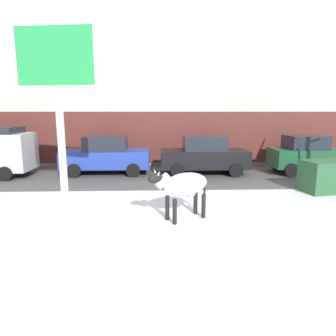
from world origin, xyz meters
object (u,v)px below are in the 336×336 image
(dumpster, at_px, (326,176))
(pedestrian_by_cars, at_px, (133,150))
(car_blue_sedan, at_px, (106,155))
(car_darkgreen_hatchback, at_px, (306,154))
(pedestrian_near_billboard, at_px, (183,149))
(car_black_sedan, at_px, (204,155))
(pedestrian_far_left, at_px, (304,149))
(cow_holstein, at_px, (184,185))
(billboard, at_px, (56,68))

(dumpster, bearing_deg, pedestrian_by_cars, 142.43)
(car_blue_sedan, bearing_deg, car_darkgreen_hatchback, -1.30)
(car_darkgreen_hatchback, xyz_separation_m, pedestrian_near_billboard, (-5.89, 2.52, -0.05))
(dumpster, bearing_deg, car_blue_sedan, 157.44)
(car_black_sedan, bearing_deg, pedestrian_far_left, 21.78)
(pedestrian_by_cars, relative_size, dumpster, 1.02)
(car_blue_sedan, xyz_separation_m, car_darkgreen_hatchback, (9.85, -0.22, 0.02))
(cow_holstein, height_order, pedestrian_by_cars, pedestrian_by_cars)
(billboard, distance_m, pedestrian_far_left, 14.06)
(car_darkgreen_hatchback, height_order, pedestrian_by_cars, car_darkgreen_hatchback)
(billboard, bearing_deg, car_blue_sedan, 84.07)
(car_black_sedan, distance_m, dumpster, 5.42)
(car_darkgreen_hatchback, bearing_deg, pedestrian_near_billboard, 156.85)
(car_blue_sedan, distance_m, pedestrian_far_left, 11.21)
(billboard, relative_size, pedestrian_far_left, 3.21)
(car_darkgreen_hatchback, xyz_separation_m, dumpster, (-0.96, -3.47, -0.33))
(car_blue_sedan, bearing_deg, cow_holstein, -63.28)
(billboard, bearing_deg, dumpster, 8.12)
(billboard, distance_m, pedestrian_by_cars, 8.26)
(car_blue_sedan, xyz_separation_m, pedestrian_far_left, (10.97, 2.29, -0.03))
(car_black_sedan, bearing_deg, cow_holstein, -103.72)
(pedestrian_far_left, bearing_deg, dumpster, -109.17)
(cow_holstein, relative_size, pedestrian_near_billboard, 1.07)
(car_black_sedan, bearing_deg, car_blue_sedan, 177.82)
(billboard, height_order, pedestrian_far_left, billboard)
(car_blue_sedan, relative_size, dumpster, 2.48)
(billboard, relative_size, car_darkgreen_hatchback, 1.58)
(pedestrian_far_left, bearing_deg, car_blue_sedan, -168.20)
(car_darkgreen_hatchback, bearing_deg, pedestrian_far_left, 65.92)
(car_blue_sedan, xyz_separation_m, pedestrian_near_billboard, (3.96, 2.29, -0.03))
(pedestrian_by_cars, bearing_deg, pedestrian_near_billboard, 0.00)
(pedestrian_near_billboard, bearing_deg, pedestrian_far_left, 0.00)
(pedestrian_far_left, bearing_deg, pedestrian_by_cars, 180.00)
(car_blue_sedan, bearing_deg, pedestrian_by_cars, 64.12)
(pedestrian_far_left, bearing_deg, cow_holstein, -131.45)
(billboard, distance_m, dumpster, 10.21)
(car_blue_sedan, height_order, pedestrian_far_left, car_blue_sedan)
(car_blue_sedan, height_order, pedestrian_by_cars, car_blue_sedan)
(cow_holstein, relative_size, car_darkgreen_hatchback, 0.53)
(pedestrian_far_left, distance_m, dumpster, 6.34)
(billboard, bearing_deg, car_black_sedan, 42.48)
(pedestrian_by_cars, xyz_separation_m, pedestrian_far_left, (9.86, 0.00, 0.00))
(billboard, distance_m, pedestrian_near_billboard, 9.26)
(car_black_sedan, bearing_deg, dumpster, -40.50)
(cow_holstein, bearing_deg, billboard, 159.42)
(car_darkgreen_hatchback, bearing_deg, dumpster, -105.41)
(billboard, bearing_deg, cow_holstein, -20.58)
(car_blue_sedan, relative_size, pedestrian_near_billboard, 2.43)
(cow_holstein, relative_size, car_black_sedan, 0.44)
(dumpster, bearing_deg, car_darkgreen_hatchback, 74.59)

